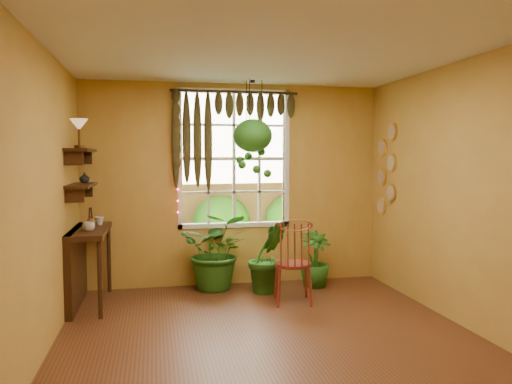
% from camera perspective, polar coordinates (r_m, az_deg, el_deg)
% --- Properties ---
extents(floor, '(4.50, 4.50, 0.00)m').
position_cam_1_polar(floor, '(4.83, 1.97, -16.88)').
color(floor, brown).
rests_on(floor, ground).
extents(ceiling, '(4.50, 4.50, 0.00)m').
position_cam_1_polar(ceiling, '(4.62, 2.05, 16.24)').
color(ceiling, silver).
rests_on(ceiling, wall_back).
extents(wall_back, '(4.00, 0.00, 4.00)m').
position_cam_1_polar(wall_back, '(6.73, -2.49, 0.84)').
color(wall_back, gold).
rests_on(wall_back, floor).
extents(wall_left, '(0.00, 4.50, 4.50)m').
position_cam_1_polar(wall_left, '(4.50, -23.59, -1.06)').
color(wall_left, gold).
rests_on(wall_left, floor).
extents(wall_right, '(0.00, 4.50, 4.50)m').
position_cam_1_polar(wall_right, '(5.36, 23.28, -0.29)').
color(wall_right, gold).
rests_on(wall_right, floor).
extents(window, '(1.52, 0.10, 1.86)m').
position_cam_1_polar(window, '(6.75, -2.54, 3.82)').
color(window, white).
rests_on(window, wall_back).
extents(valance_vine, '(1.70, 0.12, 1.10)m').
position_cam_1_polar(valance_vine, '(6.64, -3.12, 8.80)').
color(valance_vine, '#3C1F10').
rests_on(valance_vine, window).
extents(string_lights, '(0.03, 0.03, 1.54)m').
position_cam_1_polar(string_lights, '(6.58, -8.98, 4.20)').
color(string_lights, '#FF2633').
rests_on(string_lights, window).
extents(wall_plates, '(0.04, 0.32, 1.10)m').
position_cam_1_polar(wall_plates, '(6.88, 14.65, 2.45)').
color(wall_plates, beige).
rests_on(wall_plates, wall_right).
extents(counter_ledge, '(0.40, 1.20, 0.90)m').
position_cam_1_polar(counter_ledge, '(6.16, -19.43, -7.18)').
color(counter_ledge, '#3C1F10').
rests_on(counter_ledge, floor).
extents(shelf_lower, '(0.25, 0.90, 0.04)m').
position_cam_1_polar(shelf_lower, '(6.05, -19.30, 0.73)').
color(shelf_lower, '#3C1F10').
rests_on(shelf_lower, wall_left).
extents(shelf_upper, '(0.25, 0.90, 0.04)m').
position_cam_1_polar(shelf_upper, '(6.04, -19.38, 4.52)').
color(shelf_upper, '#3C1F10').
rests_on(shelf_upper, wall_left).
extents(backyard, '(14.00, 10.00, 12.00)m').
position_cam_1_polar(backyard, '(11.34, -4.98, 1.77)').
color(backyard, '#244F16').
rests_on(backyard, ground).
extents(windsor_chair, '(0.50, 0.52, 1.17)m').
position_cam_1_polar(windsor_chair, '(5.96, 4.27, -9.43)').
color(windsor_chair, maroon).
rests_on(windsor_chair, floor).
extents(potted_plant_left, '(1.07, 0.98, 1.01)m').
position_cam_1_polar(potted_plant_left, '(6.55, -4.47, -6.70)').
color(potted_plant_left, '#1F4C14').
rests_on(potted_plant_left, floor).
extents(potted_plant_mid, '(0.56, 0.48, 0.93)m').
position_cam_1_polar(potted_plant_mid, '(6.38, 1.35, -7.38)').
color(potted_plant_mid, '#1F4C14').
rests_on(potted_plant_mid, floor).
extents(potted_plant_right, '(0.48, 0.48, 0.74)m').
position_cam_1_polar(potted_plant_right, '(6.72, 6.73, -7.63)').
color(potted_plant_right, '#1F4C14').
rests_on(potted_plant_right, floor).
extents(hanging_basket, '(0.50, 0.50, 1.26)m').
position_cam_1_polar(hanging_basket, '(6.40, -0.39, 6.05)').
color(hanging_basket, black).
rests_on(hanging_basket, ceiling).
extents(cup_a, '(0.15, 0.15, 0.10)m').
position_cam_1_polar(cup_a, '(5.86, -18.57, -3.76)').
color(cup_a, silver).
rests_on(cup_a, counter_ledge).
extents(cup_b, '(0.13, 0.13, 0.10)m').
position_cam_1_polar(cup_b, '(6.35, -17.47, -3.16)').
color(cup_b, beige).
rests_on(cup_b, counter_ledge).
extents(brush_jar, '(0.08, 0.08, 0.29)m').
position_cam_1_polar(brush_jar, '(6.19, -18.38, -2.75)').
color(brush_jar, '#97582B').
rests_on(brush_jar, counter_ledge).
extents(shelf_vase, '(0.12, 0.12, 0.12)m').
position_cam_1_polar(shelf_vase, '(6.25, -19.01, 1.57)').
color(shelf_vase, '#B2AD99').
rests_on(shelf_vase, shelf_lower).
extents(tiffany_lamp, '(0.19, 0.19, 0.32)m').
position_cam_1_polar(tiffany_lamp, '(5.84, -19.58, 7.06)').
color(tiffany_lamp, '#553018').
rests_on(tiffany_lamp, shelf_upper).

